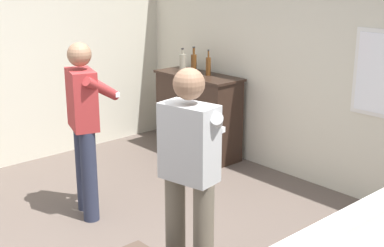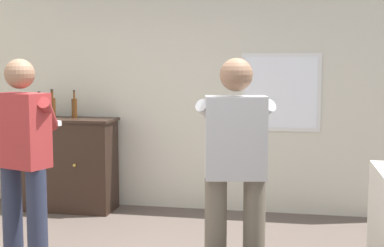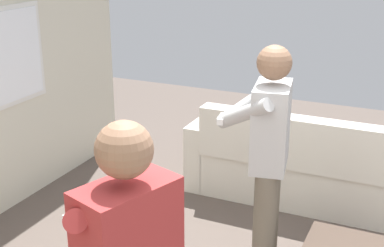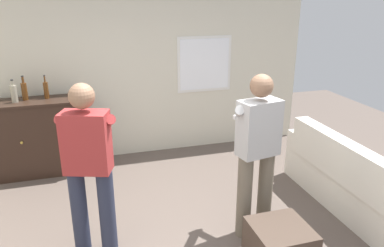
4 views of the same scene
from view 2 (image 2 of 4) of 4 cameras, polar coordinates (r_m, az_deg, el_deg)
name	(u,v)px [view 2 (image 2 of 4)]	position (r m, az deg, el deg)	size (l,w,h in m)	color
wall_back_with_window	(192,86)	(6.05, 0.03, 4.00)	(5.20, 0.15, 2.80)	beige
sideboard_cabinet	(64,164)	(6.24, -13.52, -4.20)	(1.19, 0.49, 1.04)	black
bottle_wine_green	(52,107)	(6.27, -14.67, 1.75)	(0.07, 0.07, 0.32)	#593314
bottle_liquor_amber	(74,108)	(6.16, -12.43, 1.67)	(0.06, 0.06, 0.32)	#593314
bottle_spirits_clear	(39,108)	(6.25, -15.96, 1.64)	(0.08, 0.08, 0.30)	gray
person_standing_left	(24,159)	(4.17, -17.51, -3.65)	(0.53, 0.52, 1.68)	#282D42
person_standing_right	(235,169)	(3.60, 4.64, -4.90)	(0.55, 0.51, 1.68)	#6B6051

